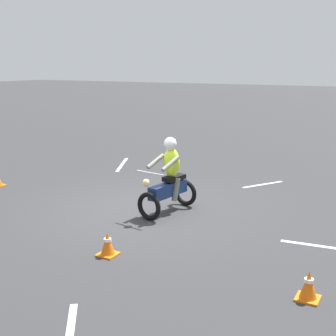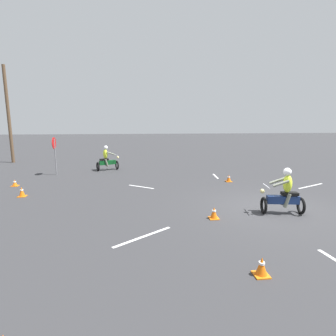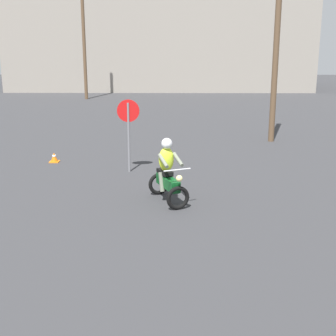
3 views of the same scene
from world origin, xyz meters
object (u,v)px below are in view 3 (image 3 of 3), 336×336
at_px(motorcycle_rider_background, 167,174).
at_px(utility_pole_far, 84,36).
at_px(stop_sign, 128,121).
at_px(utility_pole_near, 276,50).
at_px(traffic_cone_mid_center, 54,158).

xyz_separation_m(motorcycle_rider_background, utility_pole_far, (-6.37, 23.54, 3.83)).
xyz_separation_m(motorcycle_rider_background, stop_sign, (-1.26, 2.92, 0.91)).
bearing_deg(motorcycle_rider_background, utility_pole_far, -97.37).
relative_size(motorcycle_rider_background, utility_pole_near, 0.22).
xyz_separation_m(stop_sign, utility_pole_near, (5.52, 4.94, 2.09)).
relative_size(traffic_cone_mid_center, utility_pole_far, 0.04).
relative_size(motorcycle_rider_background, traffic_cone_mid_center, 5.03).
bearing_deg(traffic_cone_mid_center, utility_pole_far, 97.05).
distance_m(motorcycle_rider_background, stop_sign, 3.31).
distance_m(motorcycle_rider_background, traffic_cone_mid_center, 5.76).
xyz_separation_m(stop_sign, utility_pole_far, (-5.11, 20.62, 2.92)).
height_order(motorcycle_rider_background, utility_pole_near, utility_pole_near).
height_order(traffic_cone_mid_center, utility_pole_far, utility_pole_far).
height_order(motorcycle_rider_background, traffic_cone_mid_center, motorcycle_rider_background).
bearing_deg(traffic_cone_mid_center, motorcycle_rider_background, -46.18).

